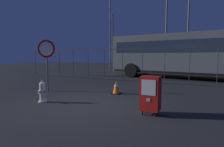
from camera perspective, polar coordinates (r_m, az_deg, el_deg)
ground_plane at (r=6.13m, az=-7.76°, el=-9.24°), size 60.00×60.00×0.00m
fire_hydrant at (r=6.67m, az=-20.55°, el=-5.26°), size 0.33×0.32×0.75m
newspaper_box_primary at (r=5.01m, az=11.74°, el=-5.94°), size 0.48×0.42×1.02m
stop_sign at (r=8.54m, az=-19.39°, el=5.49°), size 0.71×0.31×2.23m
traffic_cone at (r=7.59m, az=1.28°, el=-4.33°), size 0.36×0.36×0.53m
fence_barrier at (r=11.10m, az=9.32°, el=2.65°), size 18.03×0.04×2.00m
bus_near at (r=13.60m, az=22.43°, el=5.72°), size 10.69×3.56×3.00m
bus_far at (r=18.70m, az=19.18°, el=5.65°), size 10.56×2.98×3.00m
street_light_near_left at (r=18.27m, az=22.34°, el=14.44°), size 0.32×0.32×7.90m
street_light_near_right at (r=22.23m, az=-0.68°, el=14.09°), size 0.32×0.32×8.59m
street_light_far_left at (r=16.53m, az=16.36°, el=16.63°), size 0.32×0.32×8.46m
street_light_far_right at (r=22.18m, az=0.23°, el=11.20°), size 0.32×0.32×6.43m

